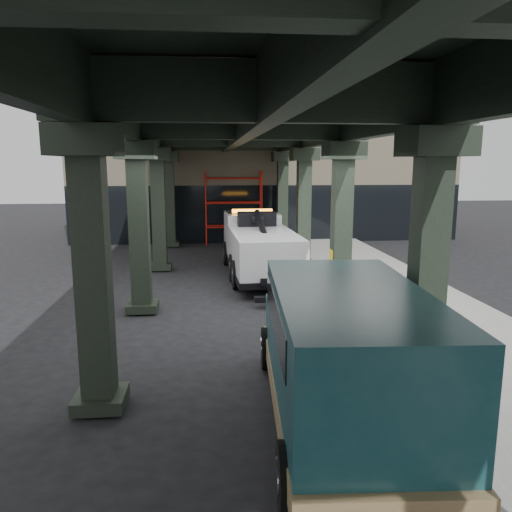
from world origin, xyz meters
TOP-DOWN VIEW (x-y plane):
  - ground at (0.00, 0.00)m, footprint 90.00×90.00m
  - sidewalk at (4.50, 2.00)m, footprint 5.00×40.00m
  - lane_stripe at (1.70, 2.00)m, footprint 0.12×38.00m
  - viaduct at (-0.40, 2.00)m, footprint 7.40×32.00m
  - building at (2.00, 20.00)m, footprint 22.00×10.00m
  - scaffolding at (0.00, 14.64)m, footprint 3.08×0.88m
  - tow_truck at (0.54, 6.71)m, footprint 2.63×8.04m
  - towed_van at (0.75, -5.08)m, footprint 2.78×6.26m

SIDE VIEW (x-z plane):
  - ground at x=0.00m, z-range 0.00..0.00m
  - lane_stripe at x=1.70m, z-range 0.00..0.01m
  - sidewalk at x=4.50m, z-range 0.00..0.15m
  - tow_truck at x=0.54m, z-range -0.03..2.58m
  - towed_van at x=0.75m, z-range 0.09..2.58m
  - scaffolding at x=0.00m, z-range 0.11..4.11m
  - building at x=2.00m, z-range 0.00..8.00m
  - viaduct at x=-0.40m, z-range 2.26..8.66m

